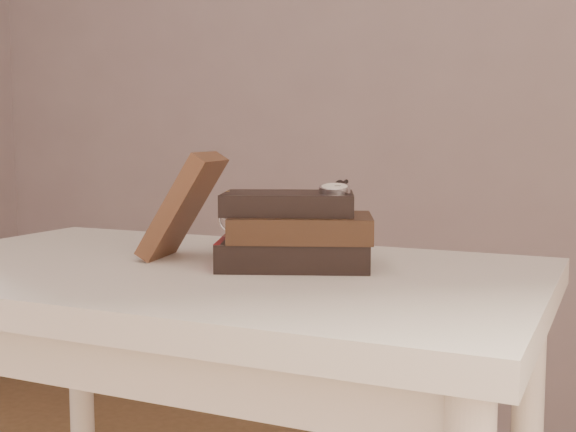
% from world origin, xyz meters
% --- Properties ---
extents(back_wall, '(3.50, 0.02, 2.70)m').
position_xyz_m(back_wall, '(0.00, 1.75, 1.35)').
color(back_wall, gray).
rests_on(back_wall, ground).
extents(table, '(1.00, 0.60, 0.75)m').
position_xyz_m(table, '(0.00, 0.35, 0.66)').
color(table, beige).
rests_on(table, ground).
extents(book_stack, '(0.26, 0.22, 0.11)m').
position_xyz_m(book_stack, '(0.13, 0.40, 0.80)').
color(book_stack, black).
rests_on(book_stack, table).
extents(journal, '(0.14, 0.13, 0.17)m').
position_xyz_m(journal, '(-0.06, 0.39, 0.83)').
color(journal, '#3B2216').
rests_on(journal, table).
extents(pocket_watch, '(0.06, 0.15, 0.02)m').
position_xyz_m(pocket_watch, '(0.19, 0.42, 0.87)').
color(pocket_watch, silver).
rests_on(pocket_watch, book_stack).
extents(eyeglasses, '(0.12, 0.13, 0.04)m').
position_xyz_m(eyeglasses, '(0.03, 0.44, 0.81)').
color(eyeglasses, silver).
rests_on(eyeglasses, book_stack).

